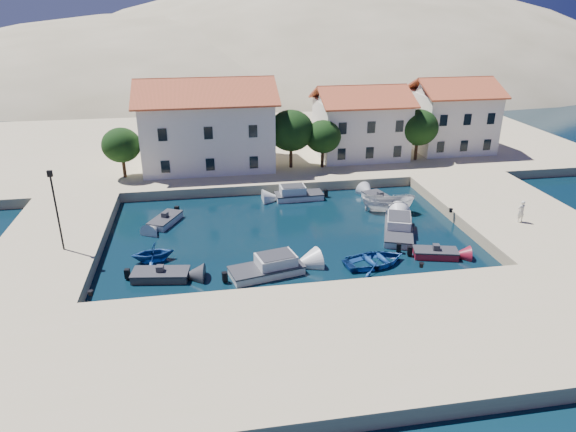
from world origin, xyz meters
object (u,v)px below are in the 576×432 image
object	(u,v)px
building_left	(207,122)
cabin_cruiser_east	(399,230)
boat_east	(387,212)
pedestrian	(521,211)
rowboat_south	(374,264)
building_mid	(361,121)
lamppost	(55,203)
cabin_cruiser_south	(266,268)
building_right	(452,113)

from	to	relation	value
building_left	cabin_cruiser_east	distance (m)	25.54
boat_east	pedestrian	bearing A→B (deg)	-108.38
building_left	boat_east	bearing A→B (deg)	-42.32
rowboat_south	pedestrian	world-z (taller)	pedestrian
cabin_cruiser_east	rowboat_south	bearing A→B (deg)	162.60
building_mid	lamppost	xyz separation A→B (m)	(-29.50, -21.00, -0.47)
building_mid	cabin_cruiser_south	world-z (taller)	building_mid
building_mid	pedestrian	bearing A→B (deg)	-71.26
cabin_cruiser_east	pedestrian	bearing A→B (deg)	-76.20
cabin_cruiser_south	boat_east	world-z (taller)	cabin_cruiser_south
rowboat_south	cabin_cruiser_east	bearing A→B (deg)	-49.50
boat_east	pedestrian	distance (m)	11.47
building_mid	rowboat_south	world-z (taller)	building_mid
building_right	boat_east	bearing A→B (deg)	-129.85
rowboat_south	lamppost	bearing A→B (deg)	67.49
boat_east	building_left	bearing A→B (deg)	63.38
building_mid	cabin_cruiser_east	size ratio (longest dim) A/B	1.70
building_mid	pedestrian	world-z (taller)	building_mid
building_left	pedestrian	world-z (taller)	building_left
pedestrian	rowboat_south	bearing A→B (deg)	4.15
building_mid	rowboat_south	distance (m)	26.79
cabin_cruiser_south	boat_east	xyz separation A→B (m)	(12.77, 9.93, -0.48)
rowboat_south	boat_east	xyz separation A→B (m)	(4.56, 9.81, 0.00)
cabin_cruiser_south	building_mid	bearing A→B (deg)	47.38
building_mid	cabin_cruiser_south	bearing A→B (deg)	-119.83
building_left	pedestrian	bearing A→B (deg)	-39.50
cabin_cruiser_east	building_right	bearing A→B (deg)	-13.64
lamppost	boat_east	xyz separation A→B (m)	(27.60, 5.34, -4.75)
cabin_cruiser_south	building_right	bearing A→B (deg)	32.11
rowboat_south	pedestrian	distance (m)	14.48
boat_east	pedestrian	xyz separation A→B (m)	(9.36, -6.34, 1.96)
rowboat_south	cabin_cruiser_south	bearing A→B (deg)	79.26
building_mid	lamppost	bearing A→B (deg)	-144.55
rowboat_south	building_right	bearing A→B (deg)	-46.42
building_right	rowboat_south	size ratio (longest dim) A/B	1.95
building_right	lamppost	xyz separation A→B (m)	(-41.50, -22.00, -0.72)
building_left	pedestrian	distance (m)	33.24
building_mid	rowboat_south	bearing A→B (deg)	-104.23
boat_east	cabin_cruiser_east	bearing A→B (deg)	-174.22
cabin_cruiser_east	cabin_cruiser_south	bearing A→B (deg)	132.59
lamppost	pedestrian	bearing A→B (deg)	-1.54
building_right	cabin_cruiser_east	distance (m)	26.80
pedestrian	cabin_cruiser_east	bearing A→B (deg)	-16.63
building_right	building_mid	bearing A→B (deg)	-175.24
cabin_cruiser_south	cabin_cruiser_east	bearing A→B (deg)	9.24
building_left	lamppost	world-z (taller)	building_left
cabin_cruiser_east	pedestrian	world-z (taller)	pedestrian
building_left	rowboat_south	size ratio (longest dim) A/B	3.03
building_left	building_mid	bearing A→B (deg)	3.18
rowboat_south	boat_east	distance (m)	10.82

